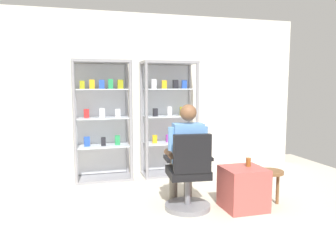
% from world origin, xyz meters
% --- Properties ---
extents(back_wall, '(6.00, 0.10, 2.70)m').
position_xyz_m(back_wall, '(0.00, 3.00, 1.35)').
color(back_wall, silver).
rests_on(back_wall, ground).
extents(display_cabinet_left, '(0.90, 0.45, 1.90)m').
position_xyz_m(display_cabinet_left, '(-0.55, 2.76, 0.97)').
color(display_cabinet_left, gray).
rests_on(display_cabinet_left, ground).
extents(display_cabinet_right, '(0.90, 0.45, 1.90)m').
position_xyz_m(display_cabinet_right, '(0.55, 2.76, 0.97)').
color(display_cabinet_right, gray).
rests_on(display_cabinet_right, ground).
extents(office_chair, '(0.59, 0.56, 0.96)m').
position_xyz_m(office_chair, '(0.33, 1.05, 0.39)').
color(office_chair, slate).
rests_on(office_chair, ground).
extents(seated_shopkeeper, '(0.51, 0.59, 1.29)m').
position_xyz_m(seated_shopkeeper, '(0.34, 1.22, 0.71)').
color(seated_shopkeeper, slate).
rests_on(seated_shopkeeper, ground).
extents(storage_crate, '(0.49, 0.48, 0.52)m').
position_xyz_m(storage_crate, '(0.99, 0.93, 0.26)').
color(storage_crate, '#B24C47').
rests_on(storage_crate, ground).
extents(tea_glass, '(0.06, 0.06, 0.11)m').
position_xyz_m(tea_glass, '(1.08, 0.97, 0.57)').
color(tea_glass, brown).
rests_on(tea_glass, storage_crate).
extents(wooden_stool, '(0.32, 0.32, 0.45)m').
position_xyz_m(wooden_stool, '(1.39, 0.96, 0.35)').
color(wooden_stool, brown).
rests_on(wooden_stool, ground).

